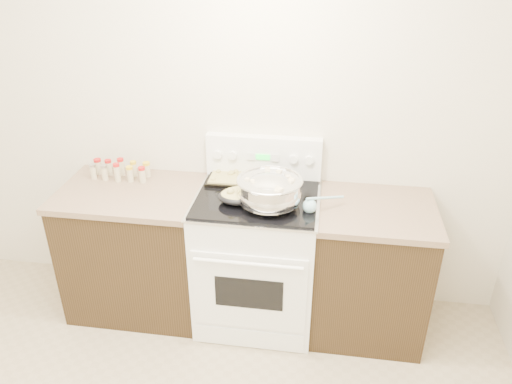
# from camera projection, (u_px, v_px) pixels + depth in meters

# --- Properties ---
(room_shell) EXTENTS (4.10, 3.60, 2.75)m
(room_shell) POSITION_uv_depth(u_px,v_px,m) (78.00, 189.00, 1.54)
(room_shell) COLOR beige
(room_shell) RESTS_ON ground
(counter_left) EXTENTS (0.93, 0.67, 0.92)m
(counter_left) POSITION_uv_depth(u_px,v_px,m) (138.00, 249.00, 3.43)
(counter_left) COLOR black
(counter_left) RESTS_ON ground
(counter_right) EXTENTS (0.73, 0.67, 0.92)m
(counter_right) POSITION_uv_depth(u_px,v_px,m) (369.00, 269.00, 3.23)
(counter_right) COLOR black
(counter_right) RESTS_ON ground
(kitchen_range) EXTENTS (0.78, 0.73, 1.22)m
(kitchen_range) POSITION_uv_depth(u_px,v_px,m) (257.00, 256.00, 3.31)
(kitchen_range) COLOR white
(kitchen_range) RESTS_ON ground
(mixing_bowl) EXTENTS (0.45, 0.45, 0.23)m
(mixing_bowl) POSITION_uv_depth(u_px,v_px,m) (270.00, 192.00, 2.95)
(mixing_bowl) COLOR silver
(mixing_bowl) RESTS_ON kitchen_range
(roasting_pan) EXTENTS (0.34, 0.28, 0.12)m
(roasting_pan) POSITION_uv_depth(u_px,v_px,m) (243.00, 195.00, 3.01)
(roasting_pan) COLOR black
(roasting_pan) RESTS_ON kitchen_range
(baking_sheet) EXTENTS (0.36, 0.25, 0.06)m
(baking_sheet) POSITION_uv_depth(u_px,v_px,m) (236.00, 178.00, 3.28)
(baking_sheet) COLOR black
(baking_sheet) RESTS_ON kitchen_range
(wooden_spoon) EXTENTS (0.10, 0.24, 0.04)m
(wooden_spoon) POSITION_uv_depth(u_px,v_px,m) (248.00, 195.00, 3.09)
(wooden_spoon) COLOR tan
(wooden_spoon) RESTS_ON kitchen_range
(blue_ladle) EXTENTS (0.24, 0.20, 0.10)m
(blue_ladle) POSITION_uv_depth(u_px,v_px,m) (311.00, 205.00, 2.92)
(blue_ladle) COLOR #8EC1D3
(blue_ladle) RESTS_ON kitchen_range
(spice_jars) EXTENTS (0.39, 0.15, 0.13)m
(spice_jars) POSITION_uv_depth(u_px,v_px,m) (120.00, 170.00, 3.35)
(spice_jars) COLOR #BFB28C
(spice_jars) RESTS_ON counter_left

